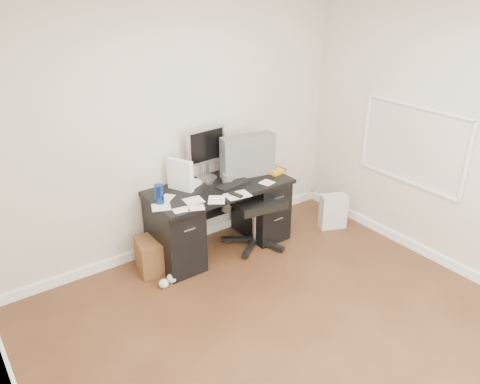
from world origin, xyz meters
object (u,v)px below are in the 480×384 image
object	(u,v)px
lcd_monitor	(206,154)
pc_tower	(278,206)
keyboard	(234,184)
office_chair	(256,194)
wicker_basket	(155,254)
desk	(220,215)

from	to	relation	value
lcd_monitor	pc_tower	distance (m)	1.25
keyboard	pc_tower	xyz separation A→B (m)	(0.77, 0.18, -0.56)
office_chair	wicker_basket	size ratio (longest dim) A/B	3.48
desk	office_chair	distance (m)	0.44
desk	wicker_basket	xyz separation A→B (m)	(-0.76, 0.04, -0.23)
pc_tower	wicker_basket	bearing A→B (deg)	-154.06
keyboard	pc_tower	world-z (taller)	keyboard
lcd_monitor	keyboard	bearing A→B (deg)	-69.54
desk	office_chair	bearing A→B (deg)	-21.18
keyboard	wicker_basket	size ratio (longest dim) A/B	1.11
desk	pc_tower	xyz separation A→B (m)	(0.89, 0.10, -0.20)
office_chair	keyboard	bearing A→B (deg)	176.71
desk	pc_tower	distance (m)	0.92
pc_tower	wicker_basket	size ratio (longest dim) A/B	1.18
keyboard	office_chair	distance (m)	0.30
wicker_basket	lcd_monitor	bearing A→B (deg)	13.27
pc_tower	keyboard	bearing A→B (deg)	-142.95
keyboard	desk	bearing A→B (deg)	135.94
office_chair	pc_tower	distance (m)	0.70
keyboard	office_chair	bearing A→B (deg)	-21.93
office_chair	wicker_basket	world-z (taller)	office_chair
keyboard	wicker_basket	distance (m)	1.07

